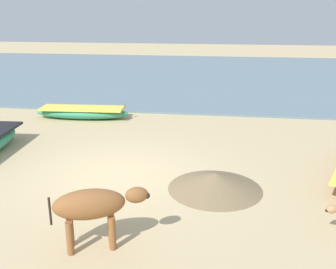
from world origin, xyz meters
TOP-DOWN VIEW (x-y plane):
  - ground at (0.00, 0.00)m, footprint 80.00×80.00m
  - sea_water at (0.00, 16.10)m, footprint 60.00×20.00m
  - fishing_boat_5 at (-2.66, 5.00)m, footprint 3.58×1.09m
  - cow_adult_brown at (0.50, -3.02)m, footprint 1.63×0.90m
  - debris_pile_0 at (2.48, -0.42)m, footprint 2.60×2.60m

SIDE VIEW (x-z plane):
  - ground at x=0.00m, z-range 0.00..0.00m
  - sea_water at x=0.00m, z-range 0.00..0.08m
  - debris_pile_0 at x=2.48m, z-range 0.00..0.39m
  - fishing_boat_5 at x=-2.66m, z-range -0.08..0.56m
  - cow_adult_brown at x=0.50m, z-range 0.24..1.33m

